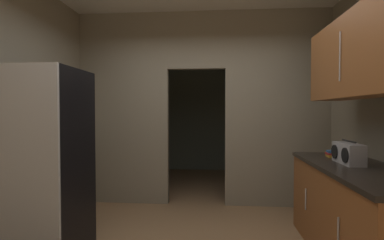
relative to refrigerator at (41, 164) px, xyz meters
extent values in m
cube|color=gray|center=(0.25, 1.78, 0.53)|extent=(1.34, 0.12, 2.85)
cube|color=gray|center=(2.52, 1.78, 0.53)|extent=(1.50, 0.12, 2.85)
cube|color=gray|center=(1.34, 1.78, 1.54)|extent=(0.85, 0.12, 0.84)
cube|color=gray|center=(1.42, 4.45, 0.53)|extent=(3.69, 0.10, 2.85)
cube|color=gray|center=(-0.37, 3.12, 0.53)|extent=(0.10, 2.67, 2.85)
cube|color=gray|center=(3.21, 3.12, 0.53)|extent=(0.10, 2.67, 2.85)
cube|color=black|center=(0.00, 0.02, 0.00)|extent=(0.74, 0.71, 1.78)
cube|color=#B7BABC|center=(0.00, -0.36, 0.00)|extent=(0.74, 0.03, 1.78)
cube|color=brown|center=(2.91, 0.09, -0.46)|extent=(0.66, 1.92, 0.85)
cube|color=black|center=(2.91, 0.09, -0.02)|extent=(0.70, 1.92, 0.04)
cylinder|color=#B7BABC|center=(2.57, -0.33, -0.42)|extent=(0.01, 0.01, 0.22)
cylinder|color=#B7BABC|center=(2.57, 0.51, -0.42)|extent=(0.01, 0.01, 0.22)
cube|color=brown|center=(2.91, 0.09, 0.98)|extent=(0.34, 1.73, 0.73)
cylinder|color=#B7BABC|center=(2.73, 0.09, 0.98)|extent=(0.01, 0.01, 0.44)
cube|color=#B2B2B7|center=(2.88, 0.24, 0.10)|extent=(0.15, 0.40, 0.19)
cylinder|color=#262626|center=(2.88, 0.24, 0.22)|extent=(0.02, 0.28, 0.02)
cylinder|color=black|center=(2.80, 0.12, 0.10)|extent=(0.01, 0.14, 0.14)
cylinder|color=black|center=(2.80, 0.37, 0.10)|extent=(0.01, 0.14, 0.14)
cube|color=gold|center=(2.89, 0.66, 0.01)|extent=(0.11, 0.14, 0.03)
cube|color=red|center=(2.89, 0.66, 0.04)|extent=(0.11, 0.12, 0.02)
cube|color=#2D609E|center=(2.89, 0.65, 0.06)|extent=(0.12, 0.13, 0.02)
camera|label=1|loc=(1.65, -2.69, 0.50)|focal=28.17mm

